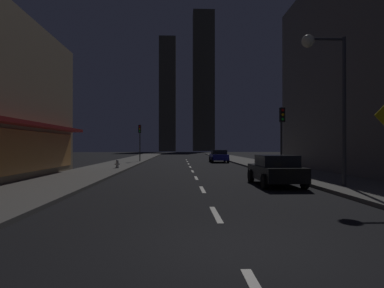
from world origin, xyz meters
TOP-DOWN VIEW (x-y plane):
  - ground_plane at (0.00, 32.00)m, footprint 78.00×136.00m
  - sidewalk_right at (7.00, 32.00)m, footprint 4.00×76.00m
  - sidewalk_left at (-7.00, 32.00)m, footprint 4.00×76.00m
  - lane_marking_center at (0.00, 18.80)m, footprint 0.16×43.80m
  - skyscraper_distant_tall at (-5.18, 116.25)m, footprint 5.94×8.15m
  - skyscraper_distant_mid at (8.53, 123.37)m, footprint 8.23×6.08m
  - car_parked_near at (3.60, 9.82)m, footprint 1.98×4.24m
  - car_parked_far at (3.60, 32.56)m, footprint 1.98×4.24m
  - fire_hydrant_far_left at (-5.90, 20.71)m, footprint 0.42×0.30m
  - traffic_light_near_right at (5.50, 14.93)m, footprint 0.32×0.48m
  - traffic_light_far_left at (-5.50, 32.48)m, footprint 0.32×0.48m
  - street_lamp_right at (5.38, 8.36)m, footprint 1.96×0.56m

SIDE VIEW (x-z plane):
  - ground_plane at x=0.00m, z-range -0.10..0.00m
  - lane_marking_center at x=0.00m, z-range 0.00..0.01m
  - sidewalk_right at x=7.00m, z-range 0.00..0.15m
  - sidewalk_left at x=-7.00m, z-range 0.00..0.15m
  - fire_hydrant_far_left at x=-5.90m, z-range 0.13..0.78m
  - car_parked_near at x=3.60m, z-range 0.02..1.47m
  - car_parked_far at x=3.60m, z-range 0.02..1.47m
  - traffic_light_near_right at x=5.50m, z-range 1.09..5.29m
  - traffic_light_far_left at x=-5.50m, z-range 1.09..5.29m
  - street_lamp_right at x=5.38m, z-range 1.78..8.36m
  - skyscraper_distant_tall at x=-5.18m, z-range 0.00..41.07m
  - skyscraper_distant_mid at x=8.53m, z-range 0.00..54.10m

